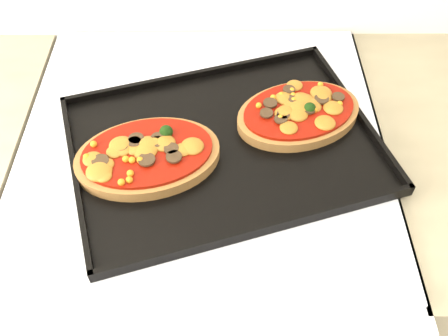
{
  "coord_description": "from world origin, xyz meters",
  "views": [
    {
      "loc": [
        0.04,
        1.14,
        1.5
      ],
      "look_at": [
        0.04,
        1.63,
        0.92
      ],
      "focal_mm": 40.0,
      "sensor_mm": 36.0,
      "label": 1
    }
  ],
  "objects_px": {
    "stove": "(209,272)",
    "pizza_left": "(148,155)",
    "baking_tray": "(224,143)",
    "pizza_right": "(299,112)"
  },
  "relations": [
    {
      "from": "pizza_right",
      "to": "pizza_left",
      "type": "bearing_deg",
      "value": -158.95
    },
    {
      "from": "pizza_left",
      "to": "stove",
      "type": "bearing_deg",
      "value": 35.5
    },
    {
      "from": "stove",
      "to": "pizza_left",
      "type": "distance_m",
      "value": 0.49
    },
    {
      "from": "pizza_right",
      "to": "baking_tray",
      "type": "bearing_deg",
      "value": -155.71
    },
    {
      "from": "baking_tray",
      "to": "pizza_left",
      "type": "distance_m",
      "value": 0.12
    },
    {
      "from": "stove",
      "to": "pizza_left",
      "type": "relative_size",
      "value": 4.11
    },
    {
      "from": "pizza_left",
      "to": "pizza_right",
      "type": "distance_m",
      "value": 0.26
    },
    {
      "from": "baking_tray",
      "to": "pizza_right",
      "type": "xyz_separation_m",
      "value": [
        0.12,
        0.06,
        0.01
      ]
    },
    {
      "from": "baking_tray",
      "to": "stove",
      "type": "bearing_deg",
      "value": 131.92
    },
    {
      "from": "baking_tray",
      "to": "pizza_right",
      "type": "height_order",
      "value": "pizza_right"
    }
  ]
}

